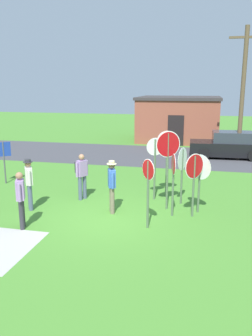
% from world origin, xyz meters
% --- Properties ---
extents(ground_plane, '(80.00, 80.00, 0.00)m').
position_xyz_m(ground_plane, '(0.00, 0.00, 0.00)').
color(ground_plane, '#47842D').
extents(street_asphalt, '(60.00, 6.40, 0.01)m').
position_xyz_m(street_asphalt, '(0.00, 10.30, 0.00)').
color(street_asphalt, '#424247').
rests_on(street_asphalt, ground).
extents(building_background, '(6.02, 5.46, 3.27)m').
position_xyz_m(building_background, '(1.05, 16.73, 1.64)').
color(building_background, brown).
rests_on(building_background, ground).
extents(utility_pole, '(1.80, 0.24, 7.16)m').
position_xyz_m(utility_pole, '(4.91, 10.33, 3.76)').
color(utility_pole, brown).
rests_on(utility_pole, ground).
extents(parked_car_on_street, '(4.36, 2.14, 1.51)m').
position_xyz_m(parked_car_on_street, '(4.41, 10.68, 0.69)').
color(parked_car_on_street, black).
rests_on(parked_car_on_street, ground).
extents(stop_sign_rear_right, '(0.74, 0.50, 2.65)m').
position_xyz_m(stop_sign_rear_right, '(1.85, 1.28, 1.84)').
color(stop_sign_rear_right, '#51664C').
rests_on(stop_sign_rear_right, ground).
extents(stop_sign_far_back, '(0.75, 0.11, 2.49)m').
position_xyz_m(stop_sign_far_back, '(1.68, 2.62, 1.70)').
color(stop_sign_far_back, '#51664C').
rests_on(stop_sign_far_back, ground).
extents(stop_sign_center_cluster, '(0.69, 0.48, 1.94)m').
position_xyz_m(stop_sign_center_cluster, '(2.91, 1.19, 1.32)').
color(stop_sign_center_cluster, '#51664C').
rests_on(stop_sign_center_cluster, ground).
extents(stop_sign_leaning_right, '(0.27, 0.76, 2.02)m').
position_xyz_m(stop_sign_leaning_right, '(2.29, 1.92, 1.38)').
color(stop_sign_leaning_right, '#51664C').
rests_on(stop_sign_leaning_right, ground).
extents(stop_sign_tallest, '(0.42, 0.46, 2.07)m').
position_xyz_m(stop_sign_tallest, '(1.48, -0.45, 1.37)').
color(stop_sign_tallest, '#51664C').
rests_on(stop_sign_tallest, ground).
extents(stop_sign_low_front, '(0.19, 0.65, 2.03)m').
position_xyz_m(stop_sign_low_front, '(2.10, 0.68, 1.36)').
color(stop_sign_low_front, '#51664C').
rests_on(stop_sign_low_front, ground).
extents(stop_sign_nearest, '(0.57, 0.31, 2.28)m').
position_xyz_m(stop_sign_nearest, '(1.30, 2.18, 1.52)').
color(stop_sign_nearest, '#51664C').
rests_on(stop_sign_nearest, ground).
extents(stop_sign_leaning_left, '(0.53, 0.61, 2.05)m').
position_xyz_m(stop_sign_leaning_left, '(2.74, 0.76, 1.40)').
color(stop_sign_leaning_left, '#51664C').
rests_on(stop_sign_leaning_left, ground).
extents(person_in_teal, '(0.38, 0.50, 1.74)m').
position_xyz_m(person_in_teal, '(-2.61, 0.20, 0.98)').
color(person_in_teal, '#4C5670').
rests_on(person_in_teal, ground).
extents(person_on_left, '(0.35, 0.53, 1.69)m').
position_xyz_m(person_on_left, '(-2.09, -1.27, 0.95)').
color(person_on_left, '#2D2D33').
rests_on(person_on_left, ground).
extents(person_with_sunhat, '(0.34, 0.54, 1.74)m').
position_xyz_m(person_with_sunhat, '(0.14, 0.53, 0.98)').
color(person_with_sunhat, '#7A6B56').
rests_on(person_with_sunhat, ground).
extents(person_in_dark_shirt, '(0.45, 0.52, 1.69)m').
position_xyz_m(person_in_dark_shirt, '(-1.29, 1.63, 0.98)').
color(person_in_dark_shirt, '#4C5670').
rests_on(person_in_dark_shirt, ground).
extents(info_panel_leftmost, '(0.50, 0.37, 1.78)m').
position_xyz_m(info_panel_leftmost, '(-5.20, 2.88, 1.23)').
color(info_panel_leftmost, '#4C4C51').
rests_on(info_panel_leftmost, ground).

